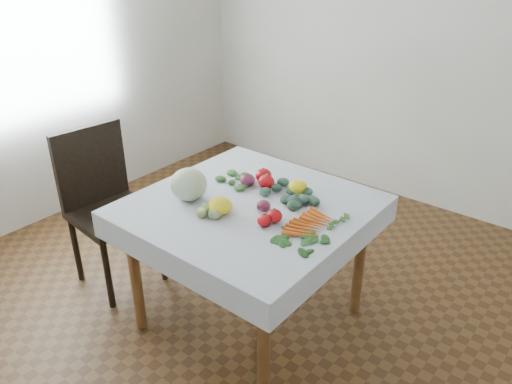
{
  "coord_description": "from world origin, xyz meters",
  "views": [
    {
      "loc": [
        1.44,
        -1.74,
        1.98
      ],
      "look_at": [
        0.02,
        0.03,
        0.82
      ],
      "focal_mm": 35.0,
      "sensor_mm": 36.0,
      "label": 1
    }
  ],
  "objects_px": {
    "heirloom_back": "(298,187)",
    "carrot_bunch": "(311,224)",
    "table": "(250,221)",
    "chair": "(104,197)",
    "cabbage": "(189,184)"
  },
  "relations": [
    {
      "from": "table",
      "to": "cabbage",
      "type": "bearing_deg",
      "value": -150.46
    },
    {
      "from": "heirloom_back",
      "to": "carrot_bunch",
      "type": "relative_size",
      "value": 0.34
    },
    {
      "from": "table",
      "to": "cabbage",
      "type": "distance_m",
      "value": 0.37
    },
    {
      "from": "table",
      "to": "carrot_bunch",
      "type": "height_order",
      "value": "carrot_bunch"
    },
    {
      "from": "heirloom_back",
      "to": "carrot_bunch",
      "type": "height_order",
      "value": "heirloom_back"
    },
    {
      "from": "cabbage",
      "to": "carrot_bunch",
      "type": "relative_size",
      "value": 0.62
    },
    {
      "from": "table",
      "to": "heirloom_back",
      "type": "distance_m",
      "value": 0.32
    },
    {
      "from": "heirloom_back",
      "to": "table",
      "type": "bearing_deg",
      "value": -115.96
    },
    {
      "from": "chair",
      "to": "heirloom_back",
      "type": "height_order",
      "value": "chair"
    },
    {
      "from": "cabbage",
      "to": "heirloom_back",
      "type": "bearing_deg",
      "value": 45.83
    },
    {
      "from": "table",
      "to": "chair",
      "type": "distance_m",
      "value": 1.0
    },
    {
      "from": "chair",
      "to": "cabbage",
      "type": "height_order",
      "value": "chair"
    },
    {
      "from": "chair",
      "to": "carrot_bunch",
      "type": "relative_size",
      "value": 3.24
    },
    {
      "from": "carrot_bunch",
      "to": "heirloom_back",
      "type": "bearing_deg",
      "value": 134.92
    },
    {
      "from": "chair",
      "to": "carrot_bunch",
      "type": "xyz_separation_m",
      "value": [
        1.34,
        0.23,
        0.2
      ]
    }
  ]
}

